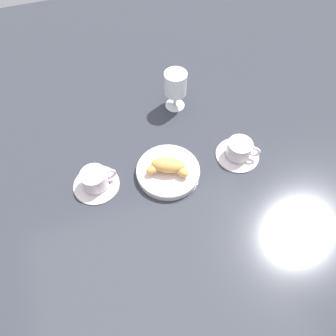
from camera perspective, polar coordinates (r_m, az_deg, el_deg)
The scene contains 6 objects.
ground_plane at distance 0.98m, azimuth -0.06°, elevation 0.45°, with size 2.20×2.20×0.00m, color #2D3038.
pastry_plate at distance 0.96m, azimuth 0.00°, elevation -0.58°, with size 0.19×0.19×0.02m.
croissant_large at distance 0.93m, azimuth -0.02°, elevation 0.29°, with size 0.13×0.10×0.04m.
coffee_cup_near at distance 1.01m, azimuth 12.61°, elevation 3.07°, with size 0.14×0.14×0.06m.
coffee_cup_far at distance 0.95m, azimuth -12.81°, elevation -2.35°, with size 0.14×0.14×0.06m.
juice_glass_left at distance 1.09m, azimuth 1.33°, elevation 14.64°, with size 0.08×0.08×0.14m.
Camera 1 is at (0.18, 0.53, 0.81)m, focal length 34.04 mm.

